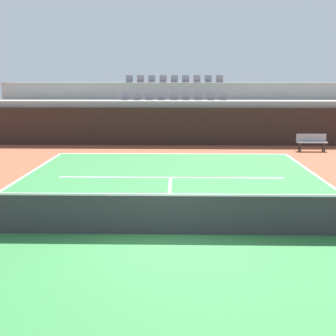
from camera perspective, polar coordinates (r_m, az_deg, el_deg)
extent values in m
plane|color=brown|center=(10.94, -0.26, -8.15)|extent=(80.00, 80.00, 0.00)
cube|color=#2D7238|center=(10.94, -0.26, -8.13)|extent=(11.00, 24.00, 0.01)
cube|color=white|center=(22.58, 0.58, 1.75)|extent=(11.00, 0.10, 0.00)
cube|color=white|center=(17.12, 0.33, -1.16)|extent=(8.26, 0.10, 0.00)
cube|color=white|center=(14.01, 0.10, -3.86)|extent=(0.10, 6.40, 0.00)
cube|color=black|center=(25.65, 0.68, 5.11)|extent=(20.70, 0.30, 2.05)
cube|color=#9E9E99|center=(26.97, 0.72, 5.75)|extent=(20.70, 2.40, 2.39)
cube|color=#9E9E99|center=(29.33, 0.77, 7.12)|extent=(20.70, 2.40, 3.38)
cube|color=slate|center=(27.07, -5.28, 8.30)|extent=(0.44, 0.44, 0.04)
cube|color=slate|center=(27.26, -5.24, 8.78)|extent=(0.44, 0.04, 0.40)
cube|color=slate|center=(27.00, -3.79, 8.31)|extent=(0.44, 0.44, 0.04)
cube|color=slate|center=(27.19, -3.75, 8.79)|extent=(0.44, 0.04, 0.40)
cube|color=slate|center=(26.95, -2.29, 8.32)|extent=(0.44, 0.44, 0.04)
cube|color=slate|center=(27.14, -2.26, 8.80)|extent=(0.44, 0.04, 0.40)
cube|color=slate|center=(26.91, -0.78, 8.33)|extent=(0.44, 0.44, 0.04)
cube|color=slate|center=(27.10, -0.77, 8.81)|extent=(0.44, 0.04, 0.40)
cube|color=slate|center=(26.89, 0.72, 8.32)|extent=(0.44, 0.44, 0.04)
cube|color=slate|center=(27.09, 0.73, 8.81)|extent=(0.44, 0.04, 0.40)
cube|color=slate|center=(26.90, 2.23, 8.32)|extent=(0.44, 0.44, 0.04)
cube|color=slate|center=(27.09, 2.23, 8.80)|extent=(0.44, 0.04, 0.40)
cube|color=slate|center=(26.92, 3.73, 8.30)|extent=(0.44, 0.44, 0.04)
cube|color=slate|center=(27.11, 3.72, 8.79)|extent=(0.44, 0.04, 0.40)
cube|color=slate|center=(26.95, 5.24, 8.29)|extent=(0.44, 0.44, 0.04)
cube|color=slate|center=(27.15, 5.22, 8.77)|extent=(0.44, 0.04, 0.40)
cube|color=slate|center=(27.01, 6.73, 8.26)|extent=(0.44, 0.44, 0.04)
cube|color=slate|center=(27.20, 6.70, 8.74)|extent=(0.44, 0.04, 0.40)
cube|color=slate|center=(29.43, -4.77, 10.43)|extent=(0.44, 0.44, 0.04)
cube|color=slate|center=(29.63, -4.74, 10.86)|extent=(0.44, 0.04, 0.40)
cube|color=slate|center=(29.37, -3.39, 10.45)|extent=(0.44, 0.44, 0.04)
cube|color=slate|center=(29.57, -3.36, 10.88)|extent=(0.44, 0.04, 0.40)
cube|color=slate|center=(29.32, -2.00, 10.46)|extent=(0.44, 0.44, 0.04)
cube|color=slate|center=(29.52, -1.98, 10.89)|extent=(0.44, 0.04, 0.40)
cube|color=slate|center=(29.29, -0.61, 10.47)|extent=(0.44, 0.44, 0.04)
cube|color=slate|center=(29.49, -0.60, 10.90)|extent=(0.44, 0.04, 0.40)
cube|color=slate|center=(29.27, 0.78, 10.47)|extent=(0.44, 0.44, 0.04)
cube|color=slate|center=(29.47, 0.78, 10.90)|extent=(0.44, 0.04, 0.40)
cube|color=slate|center=(29.27, 2.17, 10.46)|extent=(0.44, 0.44, 0.04)
cube|color=slate|center=(29.47, 2.17, 10.89)|extent=(0.44, 0.04, 0.40)
cube|color=slate|center=(29.29, 3.56, 10.45)|extent=(0.44, 0.44, 0.04)
cube|color=slate|center=(29.49, 3.55, 10.88)|extent=(0.44, 0.04, 0.40)
cube|color=slate|center=(29.33, 4.95, 10.43)|extent=(0.44, 0.44, 0.04)
cube|color=slate|center=(29.52, 4.94, 10.86)|extent=(0.44, 0.04, 0.40)
cube|color=slate|center=(29.38, 6.34, 10.40)|extent=(0.44, 0.44, 0.04)
cube|color=slate|center=(29.58, 6.31, 10.83)|extent=(0.44, 0.04, 0.40)
cube|color=#333338|center=(10.80, -0.26, -5.79)|extent=(10.90, 0.02, 0.92)
cube|color=white|center=(10.67, -0.26, -3.30)|extent=(10.90, 0.04, 0.05)
cube|color=#99999E|center=(24.52, 17.17, 3.02)|extent=(1.50, 0.40, 0.05)
cube|color=#99999E|center=(24.67, 17.09, 3.58)|extent=(1.50, 0.04, 0.36)
cube|color=#2D2D33|center=(24.26, 15.86, 2.45)|extent=(0.06, 0.06, 0.42)
cube|color=#2D2D33|center=(24.59, 18.57, 2.40)|extent=(0.06, 0.06, 0.42)
cube|color=#2D2D33|center=(24.53, 15.70, 2.54)|extent=(0.06, 0.06, 0.42)
cube|color=#2D2D33|center=(24.86, 18.38, 2.50)|extent=(0.06, 0.06, 0.42)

